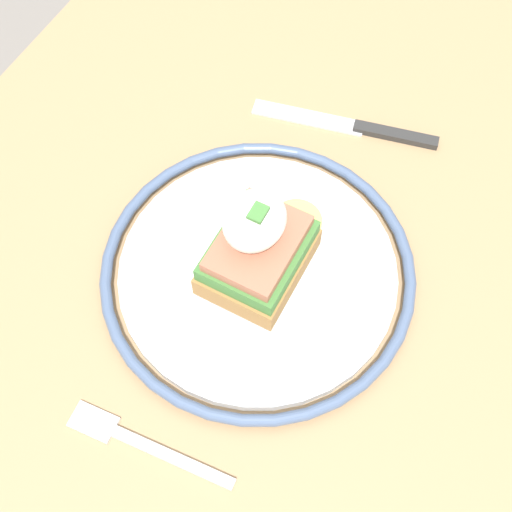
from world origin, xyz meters
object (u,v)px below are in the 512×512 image
at_px(fork, 142,444).
at_px(knife, 359,128).
at_px(sandwich, 257,246).
at_px(plate, 256,271).

xyz_separation_m(fork, knife, (0.36, -0.02, 0.00)).
bearing_deg(knife, fork, 176.44).
height_order(fork, knife, knife).
xyz_separation_m(sandwich, knife, (0.19, -0.01, -0.05)).
height_order(sandwich, fork, sandwich).
xyz_separation_m(plate, knife, (0.19, -0.01, -0.01)).
distance_m(plate, knife, 0.19).
bearing_deg(knife, sandwich, 175.67).
relative_size(plate, knife, 1.49).
distance_m(fork, knife, 0.36).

